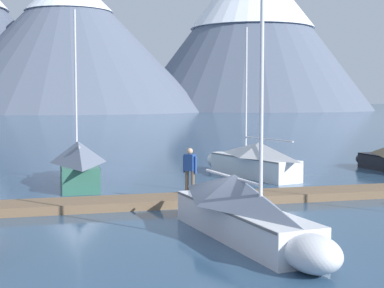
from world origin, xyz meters
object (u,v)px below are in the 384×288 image
Objects in this scene: sailboat_mid_dock_starboard at (244,210)px; person_on_dock at (190,168)px; sailboat_mid_dock_port at (78,163)px; sailboat_far_berth at (251,159)px.

sailboat_mid_dock_starboard is 5.95m from person_on_dock.
sailboat_mid_dock_port is 8.34m from sailboat_far_berth.
sailboat_mid_dock_starboard reaches higher than sailboat_far_berth.
sailboat_mid_dock_starboard is 12.98m from sailboat_far_berth.
sailboat_mid_dock_port is 12.24m from sailboat_mid_dock_starboard.
sailboat_mid_dock_starboard is 1.10× the size of sailboat_far_berth.
sailboat_mid_dock_starboard reaches higher than sailboat_mid_dock_port.
person_on_dock is (-4.44, -6.34, 0.44)m from sailboat_far_berth.
sailboat_far_berth is 4.28× the size of person_on_dock.
sailboat_mid_dock_port is at bearing 109.37° from sailboat_mid_dock_starboard.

